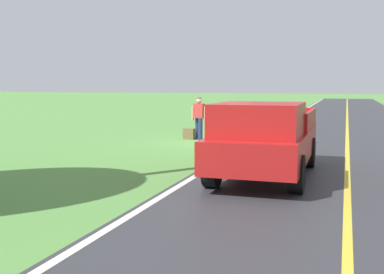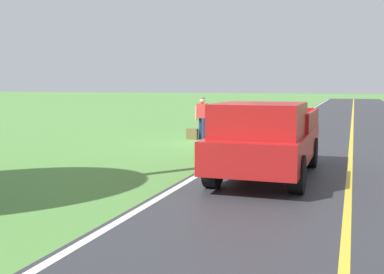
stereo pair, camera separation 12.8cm
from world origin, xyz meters
TOP-DOWN VIEW (x-y plane):
  - ground_plane at (0.00, 0.00)m, footprint 200.00×200.00m
  - road_surface at (-4.79, 0.00)m, footprint 7.42×120.00m
  - lane_edge_line at (-1.26, 0.00)m, footprint 0.16×117.60m
  - lane_centre_line at (-4.79, 0.00)m, footprint 0.14×117.60m
  - hitchhiker_walking at (0.93, -0.86)m, footprint 0.62×0.53m
  - suitcase_carried at (1.35, -0.81)m, footprint 0.47×0.24m
  - pickup_truck_passing at (-2.89, 6.27)m, footprint 2.10×5.40m

SIDE VIEW (x-z plane):
  - ground_plane at x=0.00m, z-range 0.00..0.00m
  - road_surface at x=-4.79m, z-range 0.00..0.00m
  - lane_edge_line at x=-1.26m, z-range 0.00..0.01m
  - lane_centre_line at x=-4.79m, z-range 0.00..0.01m
  - suitcase_carried at x=1.35m, z-range 0.00..0.44m
  - pickup_truck_passing at x=-2.89m, z-range 0.06..1.88m
  - hitchhiker_walking at x=0.93m, z-range 0.11..1.85m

